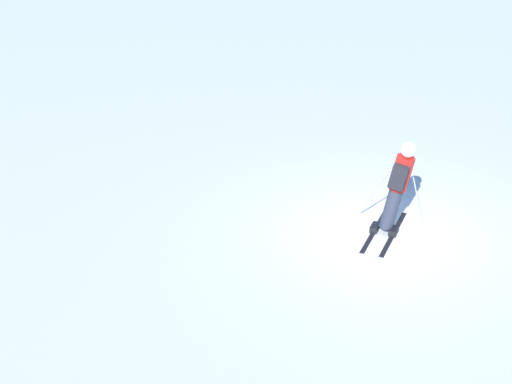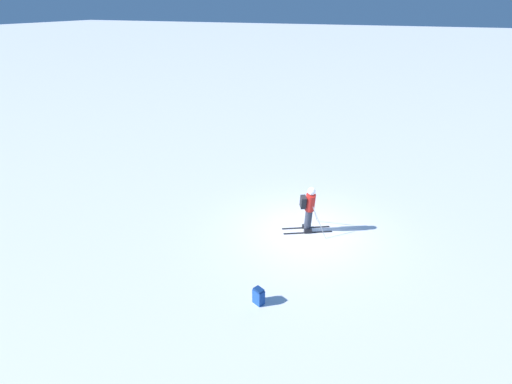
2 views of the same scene
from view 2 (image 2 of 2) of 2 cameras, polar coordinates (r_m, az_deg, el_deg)
The scene contains 3 objects.
ground_plane at distance 14.98m, azimuth 7.20°, elevation -5.59°, with size 300.00×300.00×0.00m, color white.
skier at distance 14.34m, azimuth 7.58°, elevation -2.16°, with size 1.45×1.81×1.93m.
spare_backpack at distance 11.53m, azimuth 0.38°, elevation -14.65°, with size 0.33×0.37×0.50m.
Camera 2 is at (-12.47, -3.13, 7.68)m, focal length 28.00 mm.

